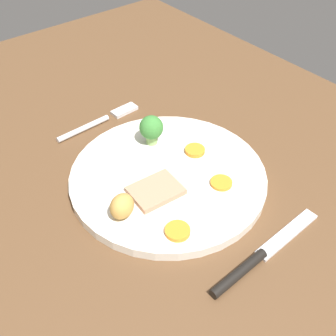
# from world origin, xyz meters

# --- Properties ---
(dining_table) EXTENTS (1.20, 0.84, 0.04)m
(dining_table) POSITION_xyz_m (0.00, 0.00, 0.02)
(dining_table) COLOR brown
(dining_table) RESTS_ON ground
(dinner_plate) EXTENTS (0.27, 0.27, 0.01)m
(dinner_plate) POSITION_xyz_m (-0.02, 0.01, 0.04)
(dinner_plate) COLOR silver
(dinner_plate) RESTS_ON dining_table
(meat_slice_main) EXTENTS (0.06, 0.07, 0.01)m
(meat_slice_main) POSITION_xyz_m (-0.01, -0.03, 0.05)
(meat_slice_main) COLOR tan
(meat_slice_main) RESTS_ON dinner_plate
(roast_potato_left) EXTENTS (0.04, 0.04, 0.03)m
(roast_potato_left) POSITION_xyz_m (0.00, -0.08, 0.07)
(roast_potato_left) COLOR #BC8C42
(roast_potato_left) RESTS_ON dinner_plate
(carrot_coin_front) EXTENTS (0.03, 0.03, 0.01)m
(carrot_coin_front) POSITION_xyz_m (0.07, -0.05, 0.05)
(carrot_coin_front) COLOR orange
(carrot_coin_front) RESTS_ON dinner_plate
(carrot_coin_back) EXTENTS (0.03, 0.03, 0.00)m
(carrot_coin_back) POSITION_xyz_m (0.04, 0.05, 0.05)
(carrot_coin_back) COLOR orange
(carrot_coin_back) RESTS_ON dinner_plate
(carrot_coin_side) EXTENTS (0.03, 0.03, 0.01)m
(carrot_coin_side) POSITION_xyz_m (-0.04, 0.07, 0.05)
(carrot_coin_side) COLOR orange
(carrot_coin_side) RESTS_ON dinner_plate
(broccoli_floret) EXTENTS (0.04, 0.04, 0.05)m
(broccoli_floret) POSITION_xyz_m (-0.09, 0.03, 0.08)
(broccoli_floret) COLOR #8CB766
(broccoli_floret) RESTS_ON dinner_plate
(fork) EXTENTS (0.02, 0.15, 0.01)m
(fork) POSITION_xyz_m (-0.20, 0.01, 0.04)
(fork) COLOR silver
(fork) RESTS_ON dining_table
(knife) EXTENTS (0.02, 0.19, 0.01)m
(knife) POSITION_xyz_m (0.15, 0.01, 0.04)
(knife) COLOR black
(knife) RESTS_ON dining_table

